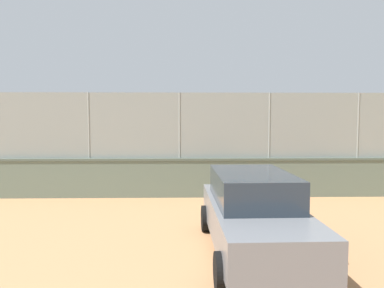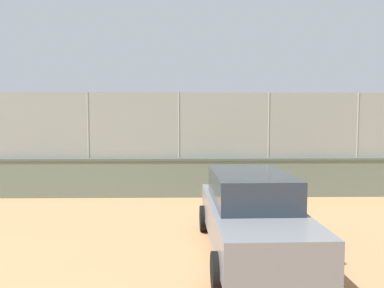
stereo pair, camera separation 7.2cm
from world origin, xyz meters
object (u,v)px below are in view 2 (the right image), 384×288
object	(u,v)px
player_foreground_swinging	(152,147)
player_at_service_line	(196,145)
parked_car_grey	(251,212)
sports_ball	(166,151)

from	to	relation	value
player_foreground_swinging	player_at_service_line	xyz separation A→B (m)	(-2.86, -2.15, 0.01)
player_foreground_swinging	parked_car_grey	size ratio (longest dim) A/B	0.35
sports_ball	parked_car_grey	bearing A→B (deg)	101.82
player_foreground_swinging	player_at_service_line	world-z (taller)	player_at_service_line
player_at_service_line	parked_car_grey	size ratio (longest dim) A/B	0.36
player_foreground_swinging	sports_ball	distance (m)	1.80
sports_ball	parked_car_grey	size ratio (longest dim) A/B	0.02
player_foreground_swinging	sports_ball	xyz separation A→B (m)	(-1.07, 1.44, -0.10)
player_foreground_swinging	parked_car_grey	xyz separation A→B (m)	(-4.02, 15.53, -0.10)
player_foreground_swinging	player_at_service_line	size ratio (longest dim) A/B	0.99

